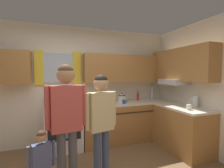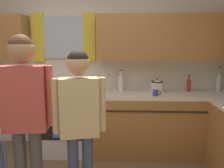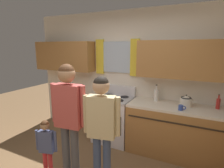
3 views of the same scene
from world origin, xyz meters
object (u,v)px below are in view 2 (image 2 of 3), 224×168
Objects in this scene: stovetop_kettle at (157,86)px; bottle_sauce_red at (189,85)px; adult_in_plaid at (79,114)px; mug_cobalt_blue at (156,93)px; stove_oven at (66,121)px; bottle_tall_clear at (219,81)px; adult_holding_child at (25,106)px; bottle_milk_white at (121,83)px.

bottle_sauce_red is at bearing 12.08° from stovetop_kettle.
adult_in_plaid is (-0.89, -1.32, -0.02)m from stovetop_kettle.
bottle_sauce_red reaches higher than mug_cobalt_blue.
stove_oven reaches higher than mug_cobalt_blue.
bottle_sauce_red is 0.63m from mug_cobalt_blue.
bottle_sauce_red is at bearing -170.24° from bottle_tall_clear.
bottle_sauce_red reaches higher than stovetop_kettle.
bottle_tall_clear is at bearing 9.76° from bottle_sauce_red.
stove_oven is 1.43m from stovetop_kettle.
bottle_tall_clear is at bearing 5.83° from stove_oven.
mug_cobalt_blue is at bearing 40.85° from adult_holding_child.
stovetop_kettle is at bearing -11.02° from bottle_milk_white.
stove_oven is 0.99m from bottle_milk_white.
stove_oven is 1.45m from adult_holding_child.
adult_in_plaid reaches higher than stove_oven.
adult_in_plaid reaches higher than mug_cobalt_blue.
adult_in_plaid is (-1.37, -1.42, -0.02)m from bottle_sauce_red.
stove_oven is 3.00× the size of bottle_tall_clear.
stove_oven is 4.02× the size of stovetop_kettle.
bottle_tall_clear is 0.24× the size of adult_in_plaid.
bottle_milk_white is 1.00m from bottle_sauce_red.
bottle_milk_white is 1.47m from adult_in_plaid.
mug_cobalt_blue is 0.24m from stovetop_kettle.
adult_holding_child reaches higher than adult_in_plaid.
stove_oven is 0.65× the size of adult_holding_child.
stovetop_kettle is 0.16× the size of adult_holding_child.
stove_oven is 9.58× the size of mug_cobalt_blue.
adult_holding_child is (-0.84, -1.47, 0.04)m from bottle_milk_white.
mug_cobalt_blue is (-0.53, -0.33, -0.05)m from bottle_sauce_red.
adult_in_plaid is at bearing -124.06° from stovetop_kettle.
bottle_milk_white is at bearing -176.89° from bottle_tall_clear.
adult_in_plaid is at bearing 6.17° from adult_holding_child.
bottle_tall_clear is 0.96m from stovetop_kettle.
adult_holding_child reaches higher than bottle_milk_white.
adult_holding_child is at bearing -134.94° from stovetop_kettle.
bottle_milk_white is 0.59m from mug_cobalt_blue.
bottle_milk_white is 0.85× the size of bottle_tall_clear.
bottle_tall_clear is at bearing 39.29° from adult_in_plaid.
bottle_tall_clear reaches higher than bottle_milk_white.
stovetop_kettle is (-0.48, -0.10, 0.00)m from bottle_sauce_red.
mug_cobalt_blue is at bearing -102.56° from stovetop_kettle.
stovetop_kettle is 1.94m from adult_holding_child.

